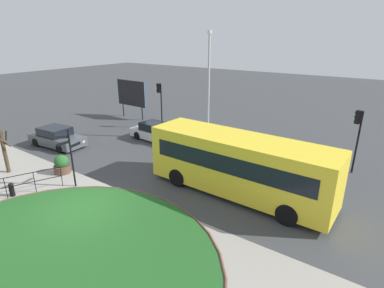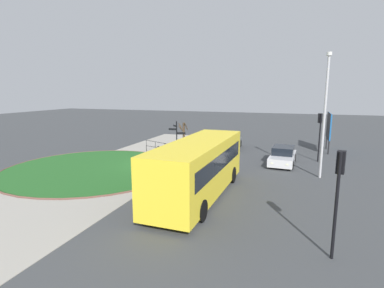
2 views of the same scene
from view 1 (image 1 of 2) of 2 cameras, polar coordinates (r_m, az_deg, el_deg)
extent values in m
plane|color=#3D3F42|center=(15.62, -19.77, -11.52)|extent=(120.00, 120.00, 0.00)
cube|color=#9E998E|center=(14.85, -25.60, -14.09)|extent=(32.00, 8.34, 0.02)
cylinder|color=#235B23|center=(12.48, -27.22, -21.23)|extent=(12.73, 12.73, 0.10)
torus|color=brown|center=(12.48, -27.22, -21.21)|extent=(13.04, 13.04, 0.11)
cylinder|color=black|center=(17.32, -21.64, -2.70)|extent=(0.09, 0.09, 3.20)
sphere|color=black|center=(16.80, -22.34, 2.52)|extent=(0.10, 0.10, 0.10)
cube|color=black|center=(16.99, -23.34, 1.20)|extent=(0.46, 0.46, 0.15)
cube|color=black|center=(16.80, -23.10, 0.10)|extent=(0.05, 0.66, 0.15)
cube|color=black|center=(17.35, -21.07, -0.12)|extent=(0.19, 0.68, 0.15)
cylinder|color=black|center=(18.22, -30.76, -7.59)|extent=(0.26, 0.26, 0.59)
sphere|color=black|center=(18.08, -30.94, -6.63)|extent=(0.24, 0.24, 0.24)
cube|color=black|center=(17.70, -29.85, -5.13)|extent=(1.60, 3.61, 0.03)
cube|color=black|center=(17.90, -29.57, -6.64)|extent=(1.60, 3.61, 0.03)
cylinder|color=black|center=(18.00, -23.34, -5.66)|extent=(0.04, 0.04, 1.15)
cylinder|color=black|center=(17.93, -27.47, -6.43)|extent=(0.04, 0.04, 1.15)
cylinder|color=black|center=(17.94, -31.62, -7.17)|extent=(0.04, 0.04, 1.15)
cube|color=yellow|center=(15.53, 8.79, -3.72)|extent=(9.61, 2.81, 2.82)
cube|color=black|center=(14.33, 6.43, -3.94)|extent=(8.40, 0.25, 0.88)
cube|color=black|center=(16.46, 10.99, -1.00)|extent=(8.40, 0.25, 0.88)
cube|color=black|center=(18.01, -4.70, 0.28)|extent=(0.08, 2.09, 1.10)
cube|color=black|center=(17.69, -4.80, 3.48)|extent=(0.06, 1.40, 0.28)
cylinder|color=black|center=(16.65, -2.73, -6.29)|extent=(1.01, 0.33, 1.00)
cylinder|color=black|center=(18.36, 1.92, -3.71)|extent=(1.01, 0.33, 1.00)
cylinder|color=black|center=(14.07, 17.46, -12.53)|extent=(1.01, 0.33, 1.00)
cylinder|color=black|center=(16.06, 20.36, -8.65)|extent=(1.01, 0.33, 1.00)
cube|color=#474C51|center=(24.66, -23.97, 0.78)|extent=(4.46, 2.25, 0.67)
cube|color=black|center=(24.62, -24.41, 2.22)|extent=(2.28, 1.83, 0.59)
cube|color=#EAEACC|center=(23.33, -19.69, 0.41)|extent=(0.04, 0.20, 0.12)
cube|color=#EAEACC|center=(22.67, -21.80, -0.41)|extent=(0.04, 0.20, 0.12)
cylinder|color=black|center=(24.18, -20.40, 0.43)|extent=(0.66, 0.28, 0.64)
cylinder|color=black|center=(23.21, -23.58, -0.79)|extent=(0.66, 0.28, 0.64)
cylinder|color=black|center=(26.23, -24.20, 1.38)|extent=(0.66, 0.28, 0.64)
cylinder|color=black|center=(25.33, -27.26, 0.29)|extent=(0.66, 0.28, 0.64)
cube|color=silver|center=(23.96, -6.58, 1.82)|extent=(4.55, 2.04, 0.63)
cube|color=black|center=(23.90, -6.94, 3.30)|extent=(2.25, 1.70, 0.59)
cube|color=#EAEACC|center=(22.88, -1.64, 1.17)|extent=(0.03, 0.20, 0.12)
cube|color=#EAEACC|center=(22.12, -3.42, 0.47)|extent=(0.03, 0.20, 0.12)
cylinder|color=black|center=(23.67, -2.80, 1.28)|extent=(0.65, 0.26, 0.64)
cylinder|color=black|center=(22.54, -5.51, 0.25)|extent=(0.65, 0.26, 0.64)
cylinder|color=black|center=(25.49, -7.49, 2.49)|extent=(0.65, 0.26, 0.64)
cylinder|color=black|center=(24.45, -10.20, 1.59)|extent=(0.65, 0.26, 0.64)
cylinder|color=black|center=(20.13, 28.64, 0.19)|extent=(0.11, 0.11, 3.80)
cube|color=black|center=(19.81, 28.79, 4.46)|extent=(0.32, 0.32, 0.78)
sphere|color=black|center=(19.81, 28.51, 5.24)|extent=(0.16, 0.16, 0.16)
sphere|color=black|center=(19.86, 28.39, 4.56)|extent=(0.16, 0.16, 0.16)
sphere|color=green|center=(19.91, 28.28, 3.88)|extent=(0.16, 0.16, 0.16)
cylinder|color=black|center=(26.71, -5.76, 7.04)|extent=(0.11, 0.11, 3.96)
cube|color=black|center=(26.50, -6.29, 10.42)|extent=(0.32, 0.32, 0.78)
sphere|color=black|center=(26.53, -6.60, 10.95)|extent=(0.16, 0.16, 0.16)
sphere|color=#F2A519|center=(26.57, -6.58, 10.43)|extent=(0.16, 0.16, 0.16)
sphere|color=black|center=(26.61, -6.56, 9.92)|extent=(0.16, 0.16, 0.16)
cylinder|color=#B7B7BC|center=(23.31, 3.13, 10.22)|extent=(0.16, 0.16, 7.93)
cylinder|color=silver|center=(22.99, 3.33, 20.31)|extent=(0.32, 0.32, 0.22)
cylinder|color=black|center=(31.89, -12.84, 7.37)|extent=(0.12, 0.12, 2.48)
cylinder|color=black|center=(29.94, -9.39, 6.81)|extent=(0.12, 0.12, 2.48)
cube|color=#1E66B2|center=(30.66, -11.32, 9.36)|extent=(3.60, 0.20, 2.38)
cube|color=black|center=(30.62, -11.42, 9.34)|extent=(3.70, 0.11, 2.48)
cylinder|color=brown|center=(19.85, -23.19, -4.37)|extent=(0.96, 0.96, 0.47)
sphere|color=#286028|center=(19.66, -23.39, -3.04)|extent=(0.82, 0.82, 0.82)
cylinder|color=#423323|center=(21.05, -31.78, -1.28)|extent=(0.22, 0.22, 2.63)
cylinder|color=#423323|center=(20.50, -32.01, 0.25)|extent=(0.34, 0.77, 0.68)
cylinder|color=#423323|center=(20.81, -31.57, 1.43)|extent=(0.61, 0.22, 0.78)
cylinder|color=#423323|center=(20.46, -32.47, 0.80)|extent=(0.56, 0.67, 0.69)
camera|label=2|loc=(19.89, 61.46, 3.58)|focal=27.82mm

